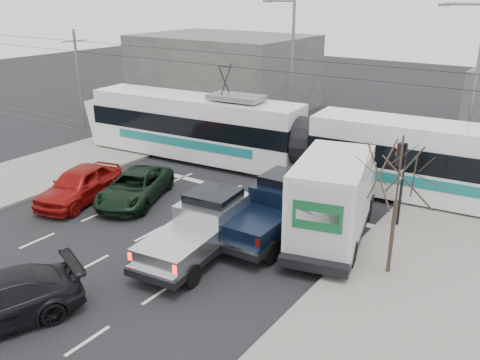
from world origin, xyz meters
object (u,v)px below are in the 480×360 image
Objects in this scene: box_truck at (334,199)px; green_car at (135,187)px; street_lamp_near at (471,84)px; tram at (307,143)px; bare_tree at (399,175)px; street_lamp_far at (290,62)px; red_car at (79,185)px; navy_pickup at (276,208)px; traffic_signal at (401,166)px; silver_pickup at (203,225)px.

box_truck is 9.69m from green_car.
tram is (-6.78, -4.39, -3.12)m from street_lamp_near.
tram is (-7.06, 7.11, -1.80)m from bare_tree.
street_lamp_far is 0.33× the size of tram.
red_car is (-11.64, -3.16, -0.94)m from box_truck.
tram reaches higher than green_car.
navy_pickup is (-2.07, -0.91, -0.59)m from box_truck.
tram is 11.64m from red_car.
tram reaches higher than bare_tree.
traffic_signal is 7.91m from street_lamp_near.
traffic_signal is at bearing 105.76° from bare_tree.
street_lamp_far is at bearing 170.13° from street_lamp_near.
red_car reaches higher than green_car.
green_car is (-5.27, -7.37, -1.28)m from tram.
street_lamp_near is 1.81× the size of red_car.
traffic_signal is (-1.13, 4.00, -1.05)m from bare_tree.
silver_pickup is 6.21m from green_car.
bare_tree is 0.18× the size of tram.
bare_tree reaches higher than box_truck.
bare_tree is 3.75m from box_truck.
street_lamp_far reaches higher than box_truck.
traffic_signal reaches higher than box_truck.
street_lamp_near is at bearing 65.64° from navy_pickup.
street_lamp_far is 1.18× the size of box_truck.
red_car is at bearing -100.03° from street_lamp_far.
traffic_signal is 0.40× the size of street_lamp_near.
box_truck is at bearing 22.16° from navy_pickup.
traffic_signal is 14.47m from street_lamp_far.
bare_tree is 10.18m from tram.
green_car is at bearing -135.69° from street_lamp_near.
street_lamp_near is 11.67m from street_lamp_far.
traffic_signal reaches higher than navy_pickup.
green_car is at bearing -159.20° from traffic_signal.
street_lamp_far reaches higher than red_car.
tram reaches higher than box_truck.
red_car is (-14.20, -13.27, -4.27)m from street_lamp_near.
tram is (4.72, -6.39, -3.12)m from street_lamp_far.
street_lamp_far is at bearing 138.28° from traffic_signal.
street_lamp_near reaches higher than bare_tree.
traffic_signal is at bearing -32.99° from tram.
green_car is at bearing 175.97° from box_truck.
traffic_signal is 0.47× the size of box_truck.
bare_tree is 14.89m from red_car.
navy_pickup reaches higher than red_car.
bare_tree reaches higher than silver_pickup.
street_lamp_far reaches higher than tram.
street_lamp_near is at bearing -9.87° from street_lamp_far.
street_lamp_near is 19.90m from red_car.
red_car is at bearing -166.44° from green_car.
navy_pickup is at bearing -77.41° from tram.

